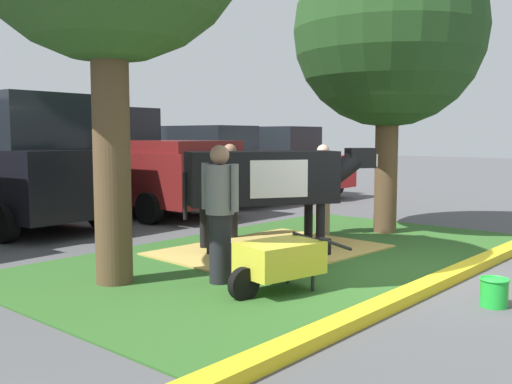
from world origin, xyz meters
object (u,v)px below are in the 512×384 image
object	(u,v)px
person_handler	(230,188)
person_visitor_far	(220,210)
bucket_green	(494,292)
suv_black	(11,161)
sedan_red	(276,162)
pickup_truck_maroon	(130,164)
hatchback_white	(209,165)
cow_holstein	(269,178)
wheelbarrow	(278,260)
person_visitor_near	(323,187)
calf_lying	(289,254)
shade_tree_right	(389,32)

from	to	relation	value
person_handler	person_visitor_far	bearing A→B (deg)	-138.57
bucket_green	suv_black	world-z (taller)	suv_black
person_visitor_far	sedan_red	size ratio (longest dim) A/B	0.37
pickup_truck_maroon	suv_black	bearing A→B (deg)	-176.89
pickup_truck_maroon	hatchback_white	world-z (taller)	pickup_truck_maroon
suv_black	hatchback_white	xyz separation A→B (m)	(5.49, 0.22, -0.29)
cow_holstein	person_handler	distance (m)	1.14
bucket_green	person_visitor_far	bearing A→B (deg)	113.61
person_visitor_far	sedan_red	world-z (taller)	sedan_red
cow_holstein	wheelbarrow	distance (m)	2.62
person_visitor_near	hatchback_white	world-z (taller)	hatchback_white
calf_lying	person_visitor_near	distance (m)	2.97
shade_tree_right	person_visitor_far	size ratio (longest dim) A/B	3.19
person_visitor_far	hatchback_white	distance (m)	8.70
person_handler	hatchback_white	bearing A→B (deg)	49.43
person_handler	sedan_red	bearing A→B (deg)	33.16
person_visitor_far	suv_black	distance (m)	6.13
wheelbarrow	sedan_red	bearing A→B (deg)	39.34
wheelbarrow	hatchback_white	distance (m)	9.21
shade_tree_right	person_handler	world-z (taller)	shade_tree_right
shade_tree_right	calf_lying	size ratio (longest dim) A/B	3.99
shade_tree_right	bucket_green	bearing A→B (deg)	-137.27
hatchback_white	wheelbarrow	bearing A→B (deg)	-129.40
person_handler	person_visitor_near	distance (m)	1.67
bucket_green	hatchback_white	distance (m)	10.31
person_visitor_near	hatchback_white	bearing A→B (deg)	66.10
person_handler	bucket_green	world-z (taller)	person_handler
suv_black	shade_tree_right	bearing A→B (deg)	-54.83
person_visitor_near	bucket_green	xyz separation A→B (m)	(-2.41, -3.81, -0.71)
person_visitor_near	wheelbarrow	xyz separation A→B (m)	(-3.49, -1.81, -0.48)
wheelbarrow	sedan_red	world-z (taller)	sedan_red
calf_lying	sedan_red	xyz separation A→B (m)	(7.45, 6.30, 0.75)
shade_tree_right	sedan_red	distance (m)	7.42
bucket_green	pickup_truck_maroon	distance (m)	9.34
wheelbarrow	hatchback_white	bearing A→B (deg)	50.60
person_visitor_far	wheelbarrow	xyz separation A→B (m)	(0.14, -0.78, -0.51)
person_visitor_far	sedan_red	bearing A→B (deg)	35.56
calf_lying	pickup_truck_maroon	size ratio (longest dim) A/B	0.24
shade_tree_right	person_visitor_near	world-z (taller)	shade_tree_right
person_visitor_far	pickup_truck_maroon	world-z (taller)	pickup_truck_maroon
person_handler	suv_black	xyz separation A→B (m)	(-1.79, 4.10, 0.40)
pickup_truck_maroon	sedan_red	world-z (taller)	pickup_truck_maroon
calf_lying	sedan_red	bearing A→B (deg)	40.22
calf_lying	wheelbarrow	bearing A→B (deg)	-149.01
bucket_green	hatchback_white	xyz separation A→B (m)	(4.75, 9.11, 0.83)
person_handler	person_visitor_far	xyz separation A→B (m)	(-2.27, -2.00, 0.02)
person_handler	person_visitor_near	size ratio (longest dim) A/B	1.01
person_handler	person_visitor_near	bearing A→B (deg)	-35.45
shade_tree_right	bucket_green	world-z (taller)	shade_tree_right
wheelbarrow	pickup_truck_maroon	size ratio (longest dim) A/B	0.30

